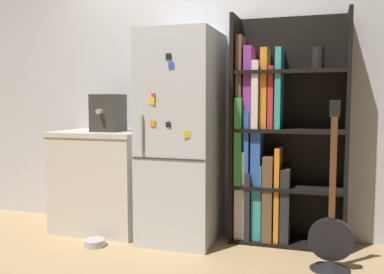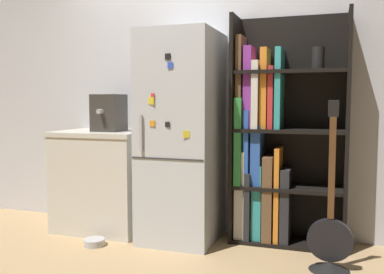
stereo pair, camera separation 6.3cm
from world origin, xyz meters
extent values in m
plane|color=tan|center=(0.00, 0.00, 0.00)|extent=(16.00, 16.00, 0.00)
cube|color=silver|center=(0.00, 0.47, 1.30)|extent=(8.00, 0.05, 2.60)
cube|color=silver|center=(0.00, 0.11, 0.90)|extent=(0.62, 0.68, 1.80)
cube|color=#333333|center=(0.00, -0.23, 0.75)|extent=(0.61, 0.01, 0.01)
cube|color=#B2B2B7|center=(-0.22, -0.24, 0.95)|extent=(0.02, 0.02, 0.30)
cube|color=blue|center=(0.03, -0.23, 1.49)|extent=(0.04, 0.01, 0.04)
cube|color=yellow|center=(-0.13, -0.23, 1.21)|extent=(0.06, 0.02, 0.06)
cube|color=red|center=(-0.12, -0.23, 1.25)|extent=(0.03, 0.01, 0.03)
cube|color=black|center=(0.01, -0.23, 1.03)|extent=(0.04, 0.01, 0.04)
cube|color=orange|center=(-0.12, -0.23, 1.03)|extent=(0.05, 0.01, 0.05)
cube|color=black|center=(0.01, -0.23, 1.55)|extent=(0.05, 0.01, 0.05)
cube|color=yellow|center=(0.17, -0.23, 0.95)|extent=(0.05, 0.02, 0.05)
cube|color=black|center=(0.44, 0.27, 0.96)|extent=(0.03, 0.36, 1.93)
cube|color=black|center=(1.35, 0.27, 0.96)|extent=(0.03, 0.36, 1.93)
cube|color=black|center=(0.89, 0.43, 0.96)|extent=(0.94, 0.03, 1.93)
cube|color=black|center=(0.89, 0.27, 0.01)|extent=(0.88, 0.33, 0.03)
cube|color=black|center=(0.89, 0.27, 0.48)|extent=(0.88, 0.33, 0.03)
cube|color=black|center=(0.89, 0.27, 0.96)|extent=(0.88, 0.33, 0.03)
cube|color=black|center=(0.89, 0.27, 1.45)|extent=(0.88, 0.33, 0.03)
cube|color=silver|center=(0.50, 0.27, 0.40)|extent=(0.08, 0.29, 0.75)
cube|color=#262628|center=(0.57, 0.26, 0.32)|extent=(0.05, 0.30, 0.57)
cube|color=teal|center=(0.65, 0.28, 0.35)|extent=(0.08, 0.27, 0.64)
cube|color=brown|center=(0.74, 0.26, 0.39)|extent=(0.08, 0.30, 0.72)
cube|color=orange|center=(0.82, 0.26, 0.43)|extent=(0.04, 0.28, 0.79)
cube|color=#262628|center=(0.88, 0.28, 0.34)|extent=(0.07, 0.31, 0.62)
cube|color=#338C3F|center=(0.49, 0.26, 0.87)|extent=(0.06, 0.31, 0.74)
cube|color=#2D59B2|center=(0.56, 0.27, 0.82)|extent=(0.04, 0.26, 0.64)
cube|color=#2D59B2|center=(0.63, 0.26, 0.75)|extent=(0.08, 0.24, 0.51)
cube|color=brown|center=(0.49, 0.26, 1.37)|extent=(0.05, 0.24, 0.78)
cube|color=purple|center=(0.56, 0.28, 1.32)|extent=(0.07, 0.26, 0.69)
cube|color=silver|center=(0.63, 0.26, 1.26)|extent=(0.06, 0.29, 0.56)
cube|color=orange|center=(0.69, 0.27, 1.31)|extent=(0.05, 0.24, 0.67)
cube|color=red|center=(0.75, 0.27, 1.24)|extent=(0.04, 0.23, 0.52)
cube|color=teal|center=(0.81, 0.28, 1.31)|extent=(0.05, 0.31, 0.66)
cylinder|color=black|center=(1.11, 0.27, 1.55)|extent=(0.10, 0.10, 0.18)
cube|color=beige|center=(-0.79, 0.15, 0.45)|extent=(0.81, 0.61, 0.89)
cube|color=beige|center=(-0.79, 0.15, 0.91)|extent=(0.83, 0.63, 0.04)
cube|color=#38332D|center=(-0.73, 0.15, 1.10)|extent=(0.26, 0.26, 0.34)
cylinder|color=#A5A39E|center=(-0.73, -0.01, 1.12)|extent=(0.04, 0.06, 0.04)
cone|color=black|center=(1.25, -0.22, 0.03)|extent=(0.29, 0.29, 0.06)
cylinder|color=black|center=(1.25, -0.22, 0.22)|extent=(0.32, 0.09, 0.32)
cube|color=brown|center=(1.25, -0.29, 0.74)|extent=(0.04, 0.12, 0.72)
cube|color=black|center=(1.25, -0.35, 1.16)|extent=(0.07, 0.04, 0.11)
cylinder|color=#B7B7BC|center=(-0.63, -0.30, 0.03)|extent=(0.18, 0.18, 0.06)
torus|color=#B7B7BC|center=(-0.63, -0.30, 0.05)|extent=(0.18, 0.18, 0.01)
camera|label=1|loc=(1.20, -3.37, 1.21)|focal=40.00mm
camera|label=2|loc=(1.26, -3.35, 1.21)|focal=40.00mm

